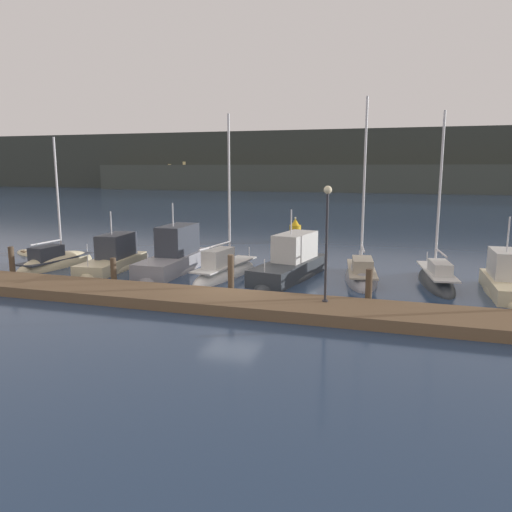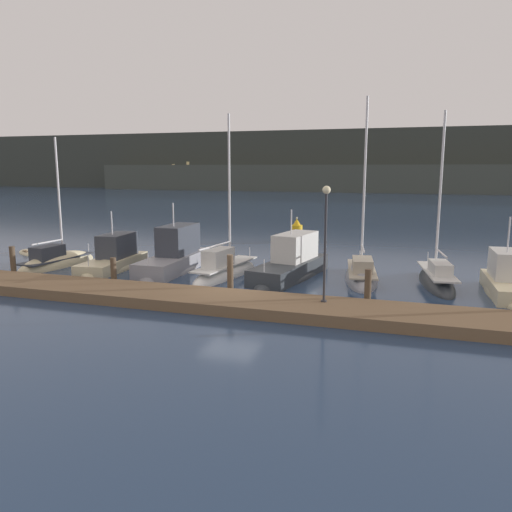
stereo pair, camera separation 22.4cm
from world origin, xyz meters
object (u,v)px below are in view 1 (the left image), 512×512
object	(u,v)px
motorboat_berth_3	(174,262)
sailboat_berth_1	(56,265)
sailboat_berth_7	(436,282)
motorboat_berth_8	(504,287)
motorboat_berth_5	(291,269)
dock_lamppost	(327,226)
sailboat_berth_6	(361,277)
channel_buoy	(295,232)
rowboat_adrift	(29,254)
sailboat_berth_4	(225,273)
motorboat_berth_2	(113,264)

from	to	relation	value
motorboat_berth_3	sailboat_berth_1	bearing A→B (deg)	-171.57
sailboat_berth_7	motorboat_berth_8	world-z (taller)	sailboat_berth_7
sailboat_berth_1	motorboat_berth_5	bearing A→B (deg)	5.51
sailboat_berth_7	dock_lamppost	xyz separation A→B (m)	(-4.44, -6.39, 3.31)
sailboat_berth_6	channel_buoy	size ratio (longest dim) A/B	5.20
motorboat_berth_5	rowboat_adrift	bearing A→B (deg)	174.90
sailboat_berth_7	motorboat_berth_3	bearing A→B (deg)	-177.01
motorboat_berth_3	channel_buoy	distance (m)	13.38
motorboat_berth_3	sailboat_berth_4	world-z (taller)	sailboat_berth_4
motorboat_berth_5	motorboat_berth_8	bearing A→B (deg)	-2.92
motorboat_berth_8	sailboat_berth_7	bearing A→B (deg)	161.28
sailboat_berth_7	motorboat_berth_5	bearing A→B (deg)	-176.43
motorboat_berth_2	motorboat_berth_8	xyz separation A→B (m)	(20.22, 0.42, 0.02)
sailboat_berth_1	motorboat_berth_2	size ratio (longest dim) A/B	1.37
channel_buoy	dock_lamppost	xyz separation A→B (m)	(5.41, -18.43, 2.74)
motorboat_berth_3	sailboat_berth_4	size ratio (longest dim) A/B	0.76
sailboat_berth_1	motorboat_berth_2	world-z (taller)	sailboat_berth_1
sailboat_berth_1	sailboat_berth_4	bearing A→B (deg)	2.21
motorboat_berth_2	motorboat_berth_5	world-z (taller)	motorboat_berth_5
sailboat_berth_1	dock_lamppost	distance (m)	17.46
sailboat_berth_1	sailboat_berth_6	size ratio (longest dim) A/B	0.82
dock_lamppost	sailboat_berth_6	bearing A→B (deg)	82.80
sailboat_berth_4	dock_lamppost	world-z (taller)	sailboat_berth_4
sailboat_berth_7	channel_buoy	bearing A→B (deg)	129.29
sailboat_berth_6	sailboat_berth_4	bearing A→B (deg)	-168.83
motorboat_berth_2	dock_lamppost	distance (m)	14.22
sailboat_berth_6	motorboat_berth_8	xyz separation A→B (m)	(6.49, -0.97, 0.20)
motorboat_berth_8	rowboat_adrift	bearing A→B (deg)	175.68
sailboat_berth_1	rowboat_adrift	xyz separation A→B (m)	(-4.47, 2.94, -0.11)
sailboat_berth_7	dock_lamppost	size ratio (longest dim) A/B	1.98
sailboat_berth_1	sailboat_berth_7	size ratio (longest dim) A/B	0.91
sailboat_berth_1	motorboat_berth_5	size ratio (longest dim) A/B	1.14
sailboat_berth_6	motorboat_berth_8	distance (m)	6.57
motorboat_berth_8	dock_lamppost	xyz separation A→B (m)	(-7.30, -5.42, 3.14)
dock_lamppost	motorboat_berth_3	bearing A→B (deg)	148.97
sailboat_berth_1	sailboat_berth_6	xyz separation A→B (m)	(17.31, 1.77, 0.00)
rowboat_adrift	sailboat_berth_1	bearing A→B (deg)	-33.36
motorboat_berth_5	rowboat_adrift	world-z (taller)	motorboat_berth_5
sailboat_berth_1	motorboat_berth_3	distance (m)	7.17
motorboat_berth_3	sailboat_berth_6	distance (m)	10.26
sailboat_berth_1	channel_buoy	world-z (taller)	sailboat_berth_1
sailboat_berth_7	motorboat_berth_2	bearing A→B (deg)	-175.44
motorboat_berth_8	dock_lamppost	bearing A→B (deg)	-143.40
motorboat_berth_2	sailboat_berth_7	xyz separation A→B (m)	(17.37, 1.39, -0.15)
motorboat_berth_2	sailboat_berth_4	distance (m)	6.77
sailboat_berth_6	dock_lamppost	world-z (taller)	sailboat_berth_6
sailboat_berth_4	rowboat_adrift	world-z (taller)	sailboat_berth_4
sailboat_berth_1	motorboat_berth_5	distance (m)	13.76
sailboat_berth_1	sailboat_berth_4	size ratio (longest dim) A/B	0.90
motorboat_berth_3	motorboat_berth_8	distance (m)	16.72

